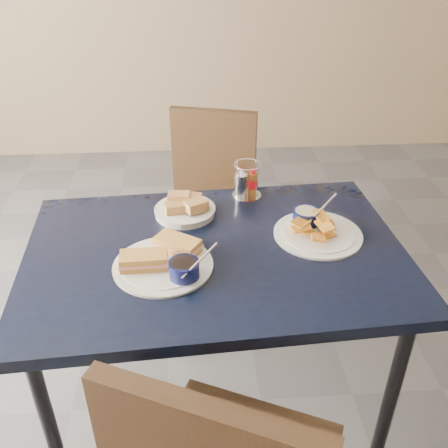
{
  "coord_description": "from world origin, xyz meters",
  "views": [
    {
      "loc": [
        -0.24,
        -1.31,
        1.66
      ],
      "look_at": [
        -0.15,
        0.03,
        0.82
      ],
      "focal_mm": 40.0,
      "sensor_mm": 36.0,
      "label": 1
    }
  ],
  "objects": [
    {
      "name": "condiment_caddy",
      "position": [
        -0.04,
        0.34,
        0.81
      ],
      "size": [
        0.11,
        0.11,
        0.14
      ],
      "color": "silver",
      "rests_on": "dining_table"
    },
    {
      "name": "sandwich_plate",
      "position": [
        -0.33,
        -0.08,
        0.77
      ],
      "size": [
        0.32,
        0.3,
        0.12
      ],
      "color": "white",
      "rests_on": "dining_table"
    },
    {
      "name": "bread_basket",
      "position": [
        -0.27,
        0.22,
        0.77
      ],
      "size": [
        0.21,
        0.21,
        0.07
      ],
      "color": "white",
      "rests_on": "dining_table"
    },
    {
      "name": "ground",
      "position": [
        0.0,
        0.0,
        0.0
      ],
      "size": [
        6.0,
        6.0,
        0.0
      ],
      "primitive_type": "plane",
      "color": "#4B4B50",
      "rests_on": "ground"
    },
    {
      "name": "chair_far",
      "position": [
        -0.18,
        0.85,
        0.5
      ],
      "size": [
        0.5,
        0.49,
        0.88
      ],
      "color": "black",
      "rests_on": "ground"
    },
    {
      "name": "dining_table",
      "position": [
        -0.18,
        -0.01,
        0.68
      ],
      "size": [
        1.25,
        0.87,
        0.75
      ],
      "color": "black",
      "rests_on": "ground"
    },
    {
      "name": "plantain_plate",
      "position": [
        0.16,
        0.07,
        0.77
      ],
      "size": [
        0.29,
        0.29,
        0.12
      ],
      "color": "white",
      "rests_on": "dining_table"
    }
  ]
}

